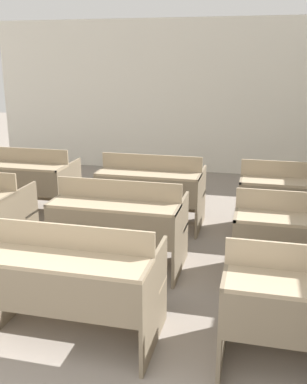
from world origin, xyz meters
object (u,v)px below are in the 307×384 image
(bench_third_center, at_px, (151,189))
(bench_second_right, at_px, (305,238))
(bench_third_right, at_px, (295,198))
(bench_front_center, at_px, (71,280))
(bench_third_left, at_px, (25,180))
(bench_second_center, at_px, (119,222))

(bench_third_center, bearing_deg, bench_second_right, -35.36)
(bench_third_center, bearing_deg, bench_third_right, 0.25)
(bench_third_center, distance_m, bench_third_right, 1.75)
(bench_front_center, distance_m, bench_third_right, 3.06)
(bench_third_left, distance_m, bench_third_right, 3.52)
(bench_second_center, height_order, bench_third_center, same)
(bench_front_center, height_order, bench_second_right, same)
(bench_second_right, relative_size, bench_third_left, 1.00)
(bench_second_center, relative_size, bench_third_center, 1.00)
(bench_second_right, distance_m, bench_third_center, 2.16)
(bench_front_center, distance_m, bench_second_center, 1.26)
(bench_third_left, xyz_separation_m, bench_third_center, (1.78, -0.02, 0.00))
(bench_third_right, bearing_deg, bench_second_center, -144.61)
(bench_front_center, height_order, bench_third_center, same)
(bench_front_center, bearing_deg, bench_third_left, 125.06)
(bench_second_center, xyz_separation_m, bench_second_right, (1.79, 0.00, 0.00))
(bench_second_center, height_order, bench_third_left, same)
(bench_front_center, relative_size, bench_third_right, 1.00)
(bench_front_center, distance_m, bench_second_right, 2.16)
(bench_second_center, relative_size, bench_second_right, 1.00)
(bench_third_right, bearing_deg, bench_front_center, -124.68)
(bench_second_center, distance_m, bench_third_center, 1.25)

